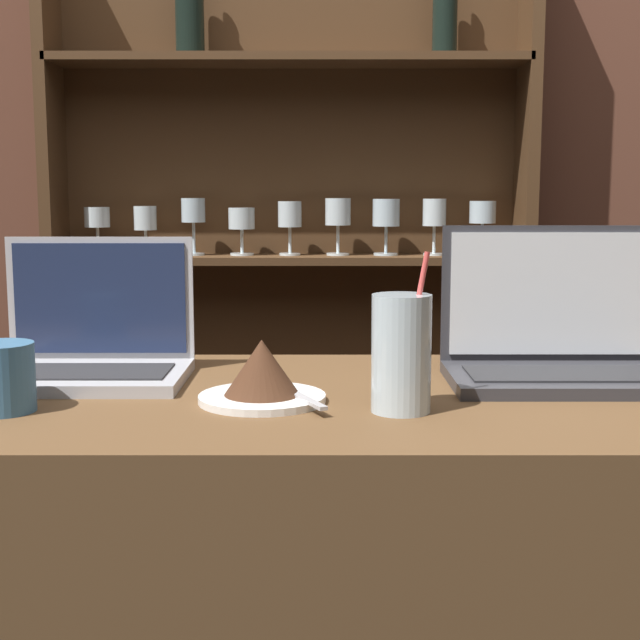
{
  "coord_description": "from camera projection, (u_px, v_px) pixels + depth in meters",
  "views": [
    {
      "loc": [
        0.02,
        -0.93,
        1.26
      ],
      "look_at": [
        0.03,
        0.33,
        1.08
      ],
      "focal_mm": 50.0,
      "sensor_mm": 36.0,
      "label": 1
    }
  ],
  "objects": [
    {
      "name": "back_wall",
      "position": [
        308.0,
        160.0,
        2.38
      ],
      "size": [
        7.0,
        0.06,
        2.7
      ],
      "color": "brown",
      "rests_on": "ground_plane"
    },
    {
      "name": "back_shelf",
      "position": [
        287.0,
        280.0,
        2.34
      ],
      "size": [
        1.23,
        0.18,
        1.99
      ],
      "color": "#472D19",
      "rests_on": "ground_plane"
    },
    {
      "name": "laptop_near",
      "position": [
        87.0,
        348.0,
        1.35
      ],
      "size": [
        0.29,
        0.21,
        0.21
      ],
      "color": "#ADADB2",
      "rests_on": "bar_counter"
    },
    {
      "name": "laptop_far",
      "position": [
        555.0,
        345.0,
        1.34
      ],
      "size": [
        0.34,
        0.21,
        0.23
      ],
      "color": "#333338",
      "rests_on": "bar_counter"
    },
    {
      "name": "cake_plate",
      "position": [
        258.0,
        376.0,
        1.2
      ],
      "size": [
        0.17,
        0.18,
        0.09
      ],
      "color": "white",
      "rests_on": "bar_counter"
    },
    {
      "name": "water_glass",
      "position": [
        397.0,
        353.0,
        1.14
      ],
      "size": [
        0.08,
        0.08,
        0.21
      ],
      "color": "silver",
      "rests_on": "bar_counter"
    }
  ]
}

